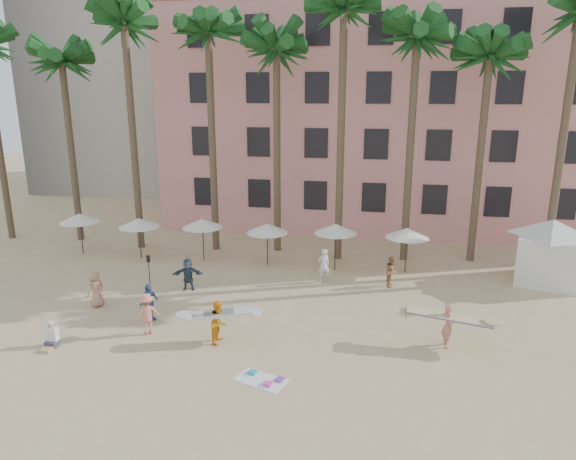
% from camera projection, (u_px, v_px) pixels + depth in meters
% --- Properties ---
extents(ground, '(120.00, 120.00, 0.00)m').
position_uv_depth(ground, '(220.00, 378.00, 18.50)').
color(ground, '#D1B789').
rests_on(ground, ground).
extents(pink_hotel, '(35.00, 14.00, 16.00)m').
position_uv_depth(pink_hotel, '(404.00, 118.00, 39.89)').
color(pink_hotel, pink).
rests_on(pink_hotel, ground).
extents(palm_row, '(44.40, 5.40, 16.30)m').
position_uv_depth(palm_row, '(300.00, 37.00, 29.26)').
color(palm_row, brown).
rests_on(palm_row, ground).
extents(umbrella_row, '(22.50, 2.70, 2.73)m').
position_uv_depth(umbrella_row, '(234.00, 225.00, 30.27)').
color(umbrella_row, '#332B23').
rests_on(umbrella_row, ground).
extents(cabana, '(5.65, 5.65, 3.50)m').
position_uv_depth(cabana, '(550.00, 246.00, 27.21)').
color(cabana, silver).
rests_on(cabana, ground).
extents(beach_towel, '(2.03, 1.53, 0.14)m').
position_uv_depth(beach_towel, '(263.00, 379.00, 18.34)').
color(beach_towel, white).
rests_on(beach_towel, ground).
extents(carrier_yellow, '(3.38, 1.01, 1.85)m').
position_uv_depth(carrier_yellow, '(448.00, 322.00, 20.55)').
color(carrier_yellow, tan).
rests_on(carrier_yellow, ground).
extents(carrier_white, '(2.84, 1.50, 1.79)m').
position_uv_depth(carrier_white, '(219.00, 320.00, 20.94)').
color(carrier_white, '#FF9E1A').
rests_on(carrier_white, ground).
extents(beachgoers, '(14.74, 8.59, 1.87)m').
position_uv_depth(beachgoers, '(206.00, 287.00, 24.68)').
color(beachgoers, '#2E4152').
rests_on(beachgoers, ground).
extents(paddle, '(0.18, 0.04, 2.23)m').
position_uv_depth(paddle, '(149.00, 271.00, 25.31)').
color(paddle, black).
rests_on(paddle, ground).
extents(seated_man, '(0.47, 0.82, 1.06)m').
position_uv_depth(seated_man, '(51.00, 338.00, 20.66)').
color(seated_man, '#3F3F4C').
rests_on(seated_man, ground).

